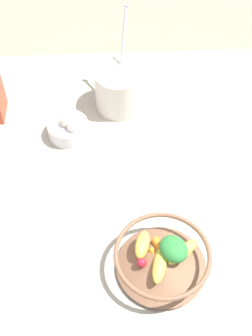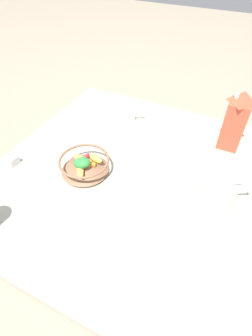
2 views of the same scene
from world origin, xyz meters
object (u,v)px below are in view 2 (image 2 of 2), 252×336
at_px(spice_jar, 12,161).
at_px(garlic_bowl, 195,165).
at_px(yogurt_tub, 217,191).
at_px(fruit_bowl, 85,164).
at_px(milk_carton, 235,120).

xyz_separation_m(spice_jar, garlic_bowl, (-0.31, 0.71, 0.01)).
height_order(yogurt_tub, spice_jar, yogurt_tub).
bearing_deg(fruit_bowl, yogurt_tub, 97.80).
bearing_deg(yogurt_tub, milk_carton, -177.13).
bearing_deg(spice_jar, milk_carton, 123.68).
height_order(milk_carton, yogurt_tub, milk_carton).
bearing_deg(garlic_bowl, yogurt_tub, 38.38).
xyz_separation_m(fruit_bowl, spice_jar, (0.10, -0.31, -0.03)).
xyz_separation_m(fruit_bowl, garlic_bowl, (-0.21, 0.40, -0.01)).
bearing_deg(yogurt_tub, garlic_bowl, -141.62).
relative_size(milk_carton, garlic_bowl, 2.52).
xyz_separation_m(yogurt_tub, garlic_bowl, (-0.14, -0.11, -0.04)).
relative_size(yogurt_tub, spice_jar, 5.35).
height_order(yogurt_tub, garlic_bowl, yogurt_tub).
bearing_deg(milk_carton, yogurt_tub, 2.87).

